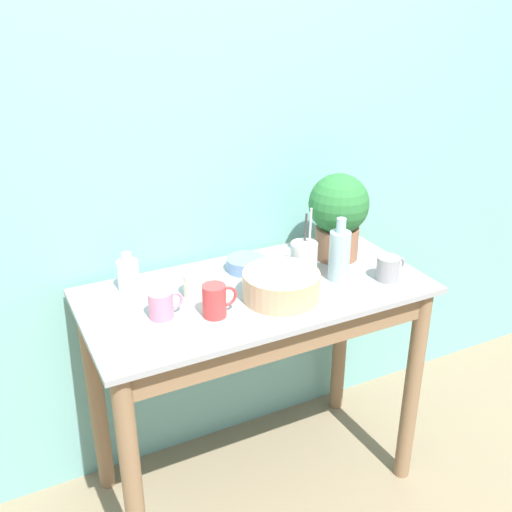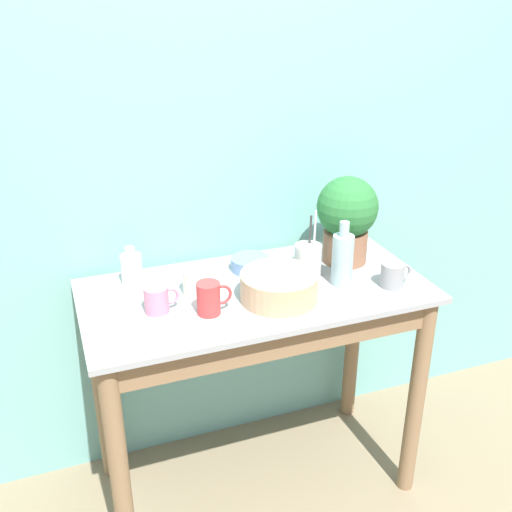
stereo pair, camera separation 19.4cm
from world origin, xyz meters
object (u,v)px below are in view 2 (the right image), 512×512
at_px(bottle_short, 131,268).
at_px(mug_cream, 196,281).
at_px(bottle_tall, 342,258).
at_px(bowl_small_blue, 250,264).
at_px(potted_plant, 347,216).
at_px(bowl_wash_large, 279,287).
at_px(mug_pink, 157,299).
at_px(mug_grey, 393,275).
at_px(utensil_cup, 308,260).
at_px(mug_red, 210,298).

xyz_separation_m(bottle_short, mug_cream, (0.19, -0.14, -0.02)).
relative_size(bottle_tall, bowl_small_blue, 1.62).
xyz_separation_m(bottle_tall, bottle_short, (-0.66, 0.25, -0.04)).
xyz_separation_m(potted_plant, bowl_wash_large, (-0.33, -0.19, -0.13)).
height_order(mug_pink, bowl_small_blue, mug_pink).
height_order(bowl_wash_large, bottle_short, bottle_short).
distance_m(mug_cream, mug_pink, 0.16).
height_order(mug_grey, bowl_small_blue, mug_grey).
relative_size(potted_plant, bottle_short, 2.39).
bearing_deg(mug_pink, utensil_cup, 7.68).
relative_size(bottle_short, mug_pink, 1.21).
distance_m(bottle_tall, mug_pink, 0.62).
distance_m(mug_cream, utensil_cup, 0.40).
relative_size(potted_plant, mug_red, 2.84).
bearing_deg(utensil_cup, potted_plant, 18.07).
xyz_separation_m(mug_red, mug_pink, (-0.15, 0.07, -0.01)).
xyz_separation_m(mug_cream, utensil_cup, (0.40, -0.01, 0.02)).
relative_size(potted_plant, mug_pink, 2.90).
height_order(potted_plant, utensil_cup, potted_plant).
distance_m(bowl_wash_large, mug_cream, 0.27).
bearing_deg(mug_cream, mug_red, -88.39).
xyz_separation_m(bowl_wash_large, mug_grey, (0.39, -0.05, -0.00)).
height_order(potted_plant, bowl_wash_large, potted_plant).
relative_size(bowl_wash_large, bottle_short, 1.88).
xyz_separation_m(potted_plant, bottle_short, (-0.76, 0.09, -0.12)).
height_order(potted_plant, mug_red, potted_plant).
height_order(mug_cream, mug_grey, mug_grey).
distance_m(bottle_tall, utensil_cup, 0.13).
relative_size(bottle_short, mug_cream, 1.16).
bearing_deg(mug_grey, mug_pink, 172.29).
bearing_deg(mug_pink, bowl_small_blue, 25.90).
bearing_deg(potted_plant, mug_grey, -76.25).
distance_m(bottle_short, mug_red, 0.34).
height_order(mug_red, bowl_small_blue, mug_red).
height_order(mug_grey, mug_red, mug_red).
bearing_deg(mug_red, bottle_short, 123.61).
bearing_deg(potted_plant, bowl_small_blue, 171.85).
height_order(bowl_wash_large, utensil_cup, utensil_cup).
relative_size(potted_plant, bowl_small_blue, 2.30).
xyz_separation_m(bottle_tall, mug_grey, (0.15, -0.08, -0.05)).
xyz_separation_m(bowl_wash_large, utensil_cup, (0.16, 0.13, 0.01)).
bearing_deg(mug_cream, mug_pink, -151.26).
distance_m(potted_plant, utensil_cup, 0.22).
bearing_deg(bottle_tall, bottle_short, 159.65).
distance_m(mug_red, bowl_small_blue, 0.33).
relative_size(bowl_wash_large, mug_grey, 2.24).
xyz_separation_m(mug_cream, mug_pink, (-0.14, -0.08, 0.00)).
xyz_separation_m(bowl_wash_large, mug_red, (-0.23, -0.01, 0.01)).
distance_m(potted_plant, bowl_wash_large, 0.40).
xyz_separation_m(potted_plant, mug_cream, (-0.57, -0.05, -0.13)).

